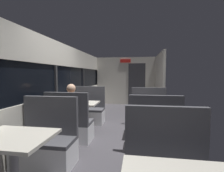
{
  "coord_description": "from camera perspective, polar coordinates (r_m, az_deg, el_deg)",
  "views": [
    {
      "loc": [
        0.56,
        -3.78,
        1.47
      ],
      "look_at": [
        -0.51,
        3.23,
        0.97
      ],
      "focal_mm": 26.2,
      "sensor_mm": 36.0,
      "label": 1
    }
  ],
  "objects": [
    {
      "name": "carriage_end_bulkhead",
      "position": [
        8.0,
        5.11,
        1.66
      ],
      "size": [
        2.9,
        0.11,
        2.3
      ],
      "color": "beige",
      "rests_on": "ground_plane"
    },
    {
      "name": "carriage_aisle_panel_right",
      "position": [
        6.85,
        16.17,
        1.22
      ],
      "size": [
        0.08,
        2.4,
        2.3
      ],
      "primitive_type": "cube",
      "color": "beige",
      "rests_on": "ground_plane"
    },
    {
      "name": "bench_mid_window_facing_end",
      "position": [
        3.82,
        -14.5,
        -13.48
      ],
      "size": [
        0.95,
        0.5,
        1.1
      ],
      "color": "silver",
      "rests_on": "ground_plane"
    },
    {
      "name": "seated_passenger",
      "position": [
        3.83,
        -14.13,
        -10.19
      ],
      "size": [
        0.47,
        0.55,
        1.26
      ],
      "color": "#26262D",
      "rests_on": "ground_plane"
    },
    {
      "name": "bench_rear_aisle_facing_end",
      "position": [
        3.36,
        14.51,
        -15.95
      ],
      "size": [
        0.95,
        0.5,
        1.1
      ],
      "color": "silver",
      "rests_on": "ground_plane"
    },
    {
      "name": "bench_rear_aisle_facing_entry",
      "position": [
        4.69,
        12.75,
        -10.12
      ],
      "size": [
        0.95,
        0.5,
        1.1
      ],
      "color": "silver",
      "rests_on": "ground_plane"
    },
    {
      "name": "dining_table_near_window",
      "position": [
        2.38,
        -31.23,
        -17.01
      ],
      "size": [
        0.9,
        0.7,
        0.74
      ],
      "color": "#9E9EA3",
      "rests_on": "ground_plane"
    },
    {
      "name": "dining_table_mid_window",
      "position": [
        4.37,
        -10.95,
        -6.97
      ],
      "size": [
        0.9,
        0.7,
        0.74
      ],
      "color": "#9E9EA3",
      "rests_on": "ground_plane"
    },
    {
      "name": "ground_plane",
      "position": [
        4.1,
        0.31,
        -17.12
      ],
      "size": [
        3.3,
        9.2,
        0.02
      ],
      "primitive_type": "cube",
      "color": "#423F44"
    },
    {
      "name": "bench_near_window_facing_entry",
      "position": [
        3.02,
        -22.01,
        -18.47
      ],
      "size": [
        0.95,
        0.5,
        1.1
      ],
      "color": "silver",
      "rests_on": "ground_plane"
    },
    {
      "name": "dining_table_rear_aisle",
      "position": [
        3.95,
        13.55,
        -8.22
      ],
      "size": [
        0.9,
        0.7,
        0.74
      ],
      "color": "#9E9EA3",
      "rests_on": "ground_plane"
    },
    {
      "name": "bench_mid_window_facing_entry",
      "position": [
        5.09,
        -8.23,
        -8.96
      ],
      "size": [
        0.95,
        0.5,
        1.1
      ],
      "color": "silver",
      "rests_on": "ground_plane"
    },
    {
      "name": "carriage_window_panel_left",
      "position": [
        4.3,
        -19.22,
        -1.0
      ],
      "size": [
        0.09,
        8.48,
        2.3
      ],
      "color": "beige",
      "rests_on": "ground_plane"
    }
  ]
}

